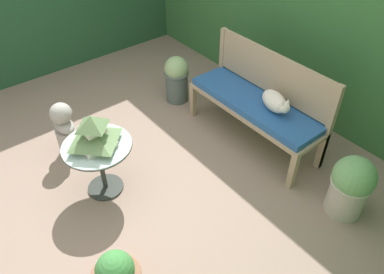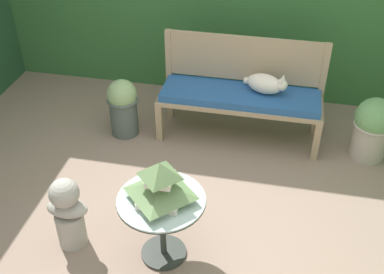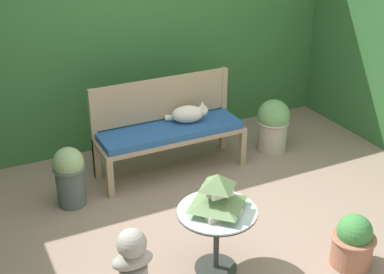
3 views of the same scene
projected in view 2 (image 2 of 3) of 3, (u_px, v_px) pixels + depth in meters
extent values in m
plane|color=gray|center=(197.00, 217.00, 3.80)|extent=(30.00, 30.00, 0.00)
cube|color=tan|center=(159.00, 123.00, 4.54)|extent=(0.06, 0.06, 0.38)
cube|color=tan|center=(316.00, 141.00, 4.30)|extent=(0.06, 0.06, 0.38)
cube|color=tan|center=(170.00, 100.00, 4.87)|extent=(0.06, 0.06, 0.38)
cube|color=tan|center=(316.00, 116.00, 4.63)|extent=(0.06, 0.06, 0.38)
cube|color=tan|center=(240.00, 100.00, 4.46)|extent=(1.51, 0.48, 0.04)
cube|color=#23518E|center=(240.00, 95.00, 4.43)|extent=(1.45, 0.44, 0.07)
cube|color=tan|center=(169.00, 75.00, 4.72)|extent=(0.06, 0.06, 0.94)
cube|color=tan|center=(321.00, 90.00, 4.47)|extent=(0.06, 0.06, 0.94)
cube|color=tan|center=(245.00, 58.00, 4.45)|extent=(1.45, 0.04, 0.44)
ellipsoid|color=silver|center=(264.00, 84.00, 4.35)|extent=(0.37, 0.26, 0.18)
sphere|color=silver|center=(282.00, 85.00, 4.28)|extent=(0.11, 0.11, 0.11)
cone|color=silver|center=(283.00, 77.00, 4.26)|extent=(0.04, 0.04, 0.05)
cone|color=silver|center=(281.00, 80.00, 4.22)|extent=(0.04, 0.04, 0.05)
cylinder|color=silver|center=(254.00, 82.00, 4.49)|extent=(0.19, 0.11, 0.06)
cylinder|color=#2D332D|center=(164.00, 252.00, 3.49)|extent=(0.33, 0.33, 0.02)
cylinder|color=#2D332D|center=(163.00, 228.00, 3.35)|extent=(0.04, 0.04, 0.53)
cylinder|color=silver|center=(161.00, 200.00, 3.19)|extent=(0.60, 0.60, 0.01)
torus|color=#2D332D|center=(161.00, 201.00, 3.20)|extent=(0.60, 0.60, 0.02)
cube|color=silver|center=(161.00, 196.00, 3.17)|extent=(0.28, 0.28, 0.05)
pyramid|color=#668451|center=(161.00, 187.00, 3.13)|extent=(0.37, 0.37, 0.10)
cube|color=silver|center=(160.00, 179.00, 3.08)|extent=(0.17, 0.17, 0.05)
pyramid|color=#668451|center=(160.00, 170.00, 3.04)|extent=(0.23, 0.23, 0.11)
cylinder|color=#A39E93|center=(71.00, 228.00, 3.50)|extent=(0.21, 0.21, 0.29)
ellipsoid|color=#A39E93|center=(67.00, 208.00, 3.39)|extent=(0.30, 0.17, 0.12)
sphere|color=#A39E93|center=(64.00, 193.00, 3.30)|extent=(0.21, 0.21, 0.21)
cylinder|color=#ADA393|center=(370.00, 140.00, 4.34)|extent=(0.32, 0.32, 0.35)
torus|color=#ADA393|center=(374.00, 125.00, 4.24)|extent=(0.35, 0.35, 0.03)
sphere|color=#66995B|center=(375.00, 118.00, 4.20)|extent=(0.36, 0.36, 0.36)
cylinder|color=#4C5651|center=(124.00, 116.00, 4.63)|extent=(0.26, 0.26, 0.39)
torus|color=#4C5651|center=(122.00, 100.00, 4.52)|extent=(0.30, 0.30, 0.03)
sphere|color=#89A870|center=(122.00, 94.00, 4.49)|extent=(0.28, 0.28, 0.28)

